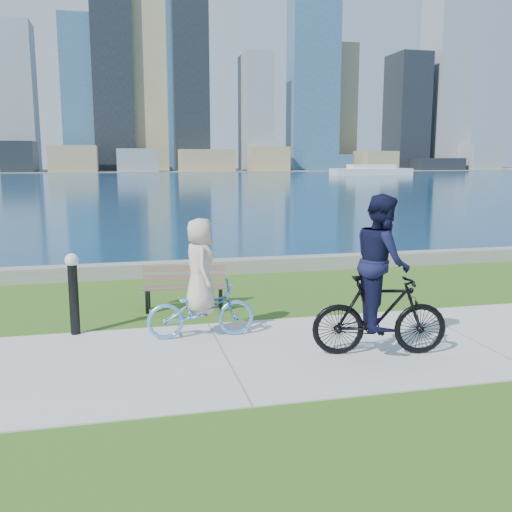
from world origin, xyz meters
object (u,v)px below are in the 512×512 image
at_px(park_bench, 184,284).
at_px(cyclist_man, 381,289).
at_px(bollard_lamp, 73,289).
at_px(cyclist_woman, 201,294).

bearing_deg(park_bench, cyclist_man, -45.47).
height_order(bollard_lamp, cyclist_man, cyclist_man).
xyz_separation_m(bollard_lamp, cyclist_woman, (2.01, -0.64, -0.05)).
relative_size(park_bench, bollard_lamp, 1.20).
height_order(park_bench, cyclist_man, cyclist_man).
bearing_deg(cyclist_man, bollard_lamp, 76.77).
height_order(cyclist_woman, cyclist_man, cyclist_man).
relative_size(bollard_lamp, cyclist_man, 0.58).
bearing_deg(cyclist_man, cyclist_woman, 71.31).
bearing_deg(bollard_lamp, cyclist_woman, -17.75).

